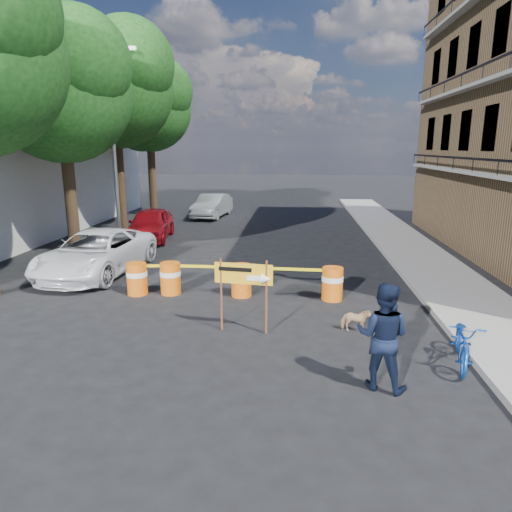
% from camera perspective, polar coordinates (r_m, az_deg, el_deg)
% --- Properties ---
extents(ground, '(120.00, 120.00, 0.00)m').
position_cam_1_polar(ground, '(10.40, -4.33, -9.43)').
color(ground, black).
rests_on(ground, ground).
extents(sidewalk_east, '(2.40, 40.00, 0.15)m').
position_cam_1_polar(sidewalk_east, '(16.60, 20.89, -1.25)').
color(sidewalk_east, gray).
rests_on(sidewalk_east, ground).
extents(tree_mid_a, '(5.25, 5.00, 8.68)m').
position_cam_1_polar(tree_mid_a, '(18.54, -23.06, 18.54)').
color(tree_mid_a, '#332316').
rests_on(tree_mid_a, ground).
extents(tree_mid_b, '(5.67, 5.40, 9.62)m').
position_cam_1_polar(tree_mid_b, '(23.16, -17.19, 19.53)').
color(tree_mid_b, '#332316').
rests_on(tree_mid_b, ground).
extents(tree_far, '(5.04, 4.80, 8.84)m').
position_cam_1_polar(tree_far, '(27.82, -13.15, 17.61)').
color(tree_far, '#332316').
rests_on(tree_far, ground).
extents(streetlamp, '(1.25, 0.18, 8.00)m').
position_cam_1_polar(streetlamp, '(20.39, -17.25, 13.83)').
color(streetlamp, gray).
rests_on(streetlamp, ground).
extents(barrel_far_left, '(0.58, 0.58, 0.90)m').
position_cam_1_polar(barrel_far_left, '(13.19, -14.65, -2.68)').
color(barrel_far_left, '#D74D0C').
rests_on(barrel_far_left, ground).
extents(barrel_mid_left, '(0.58, 0.58, 0.90)m').
position_cam_1_polar(barrel_mid_left, '(13.02, -10.64, -2.67)').
color(barrel_mid_left, '#D74D0C').
rests_on(barrel_mid_left, ground).
extents(barrel_mid_right, '(0.58, 0.58, 0.90)m').
position_cam_1_polar(barrel_mid_right, '(12.61, -1.83, -2.97)').
color(barrel_mid_right, '#D74D0C').
rests_on(barrel_mid_right, ground).
extents(barrel_far_right, '(0.58, 0.58, 0.90)m').
position_cam_1_polar(barrel_far_right, '(12.47, 9.53, -3.35)').
color(barrel_far_right, '#D74D0C').
rests_on(barrel_far_right, ground).
extents(detour_sign, '(1.30, 0.32, 1.68)m').
position_cam_1_polar(detour_sign, '(9.94, -0.71, -3.03)').
color(detour_sign, '#592D19').
rests_on(detour_sign, ground).
extents(pedestrian, '(1.11, 1.00, 1.87)m').
position_cam_1_polar(pedestrian, '(8.08, 15.57, -9.63)').
color(pedestrian, black).
rests_on(pedestrian, ground).
extents(bicycle, '(0.82, 1.05, 1.77)m').
position_cam_1_polar(bicycle, '(9.45, 24.67, -7.33)').
color(bicycle, '#1649B6').
rests_on(bicycle, ground).
extents(dog, '(0.66, 0.34, 0.54)m').
position_cam_1_polar(dog, '(10.52, 12.35, -7.86)').
color(dog, tan).
rests_on(dog, ground).
extents(suv_white, '(2.79, 5.24, 1.40)m').
position_cam_1_polar(suv_white, '(15.65, -19.32, 0.38)').
color(suv_white, white).
rests_on(suv_white, ground).
extents(sedan_red, '(2.14, 4.31, 1.41)m').
position_cam_1_polar(sedan_red, '(20.83, -13.05, 3.91)').
color(sedan_red, maroon).
rests_on(sedan_red, ground).
extents(sedan_silver, '(1.94, 4.26, 1.36)m').
position_cam_1_polar(sedan_silver, '(27.11, -5.51, 6.28)').
color(sedan_silver, '#B9BCC1').
rests_on(sedan_silver, ground).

